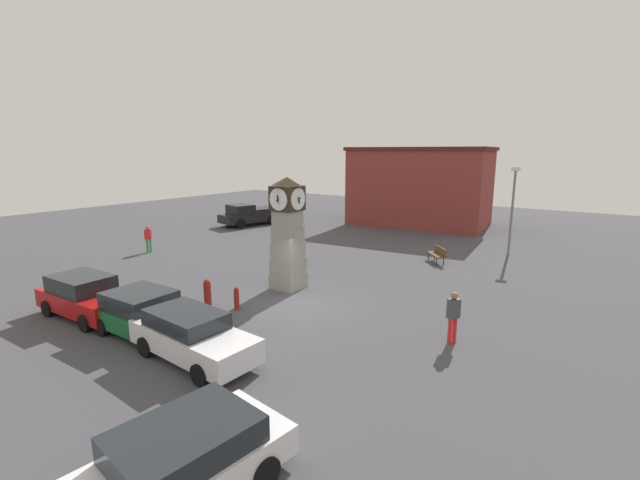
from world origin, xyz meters
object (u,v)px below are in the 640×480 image
(clock_tower, at_px, (288,235))
(car_far_lot, at_px, (174,466))
(pickup_truck, at_px, (250,214))
(bench, at_px, (438,253))
(car_navy_sedan, at_px, (86,296))
(pedestrian_near_bench, at_px, (148,237))
(pedestrian_by_cars, at_px, (453,314))
(car_near_tower, at_px, (144,313))
(bollard_mid_row, at_px, (237,298))
(bollard_near_tower, at_px, (207,292))
(car_by_building, at_px, (192,335))
(street_lamp_near_road, at_px, (513,204))

(clock_tower, height_order, car_far_lot, clock_tower)
(pickup_truck, bearing_deg, bench, -10.14)
(clock_tower, bearing_deg, bench, 64.31)
(pickup_truck, bearing_deg, car_navy_sedan, -63.44)
(pedestrian_near_bench, xyz_separation_m, pedestrian_by_cars, (20.07, -2.13, 0.05))
(car_navy_sedan, distance_m, car_near_tower, 3.37)
(bollard_mid_row, height_order, car_navy_sedan, car_navy_sedan)
(bollard_near_tower, distance_m, car_by_building, 4.78)
(bench, distance_m, pedestrian_by_cars, 10.90)
(car_near_tower, bearing_deg, bench, 71.91)
(bollard_mid_row, height_order, pickup_truck, pickup_truck)
(car_near_tower, relative_size, car_by_building, 0.87)
(clock_tower, xyz_separation_m, pickup_truck, (-13.77, 11.79, -1.61))
(car_near_tower, bearing_deg, bollard_near_tower, 97.15)
(bollard_near_tower, height_order, car_by_building, car_by_building)
(bollard_near_tower, height_order, pedestrian_by_cars, pedestrian_by_cars)
(bench, bearing_deg, bollard_mid_row, -108.96)
(bollard_near_tower, relative_size, car_by_building, 0.25)
(street_lamp_near_road, bearing_deg, car_by_building, -104.31)
(car_far_lot, bearing_deg, car_by_building, 137.80)
(clock_tower, bearing_deg, street_lamp_near_road, 61.26)
(bench, distance_m, street_lamp_near_road, 5.92)
(car_near_tower, bearing_deg, pedestrian_by_cars, 30.53)
(car_near_tower, bearing_deg, clock_tower, 82.34)
(clock_tower, relative_size, bench, 3.34)
(pedestrian_by_cars, bearing_deg, car_near_tower, -149.47)
(clock_tower, height_order, street_lamp_near_road, street_lamp_near_road)
(bollard_mid_row, height_order, bench, bollard_mid_row)
(pickup_truck, bearing_deg, car_far_lot, -48.78)
(clock_tower, relative_size, car_near_tower, 1.31)
(car_near_tower, bearing_deg, pickup_truck, 124.51)
(street_lamp_near_road, bearing_deg, car_navy_sedan, -119.46)
(car_far_lot, bearing_deg, clock_tower, 119.36)
(bench, bearing_deg, car_navy_sedan, -118.05)
(car_navy_sedan, xyz_separation_m, car_far_lot, (10.46, -3.79, -0.07))
(car_navy_sedan, xyz_separation_m, pedestrian_near_bench, (-7.58, 7.82, 0.18))
(car_near_tower, xyz_separation_m, car_by_building, (2.90, -0.28, 0.00))
(car_navy_sedan, distance_m, pedestrian_by_cars, 13.73)
(car_by_building, xyz_separation_m, bench, (2.16, 15.76, -0.25))
(car_by_building, distance_m, car_far_lot, 5.68)
(car_navy_sedan, height_order, street_lamp_near_road, street_lamp_near_road)
(bollard_near_tower, bearing_deg, bollard_mid_row, 14.06)
(car_near_tower, distance_m, pedestrian_near_bench, 13.27)
(car_by_building, relative_size, street_lamp_near_road, 0.85)
(pedestrian_near_bench, bearing_deg, bollard_near_tower, -22.40)
(pedestrian_near_bench, relative_size, pedestrian_by_cars, 0.96)
(pedestrian_near_bench, bearing_deg, street_lamp_near_road, 33.05)
(pedestrian_by_cars, relative_size, street_lamp_near_road, 0.33)
(car_navy_sedan, relative_size, car_by_building, 0.95)
(pickup_truck, bearing_deg, car_near_tower, -55.49)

